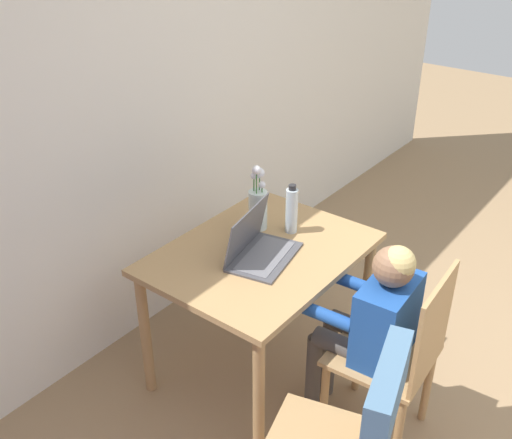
{
  "coord_description": "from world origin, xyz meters",
  "views": [
    {
      "loc": [
        -2.04,
        0.06,
        2.16
      ],
      "look_at": [
        -0.24,
        1.46,
        0.88
      ],
      "focal_mm": 42.0,
      "sensor_mm": 36.0,
      "label": 1
    }
  ],
  "objects_px": {
    "chair_occupied": "(398,356)",
    "laptop": "(257,246)",
    "flower_vase": "(258,205)",
    "person_seated": "(374,317)",
    "water_bottle": "(292,210)",
    "chair_spare": "(360,426)"
  },
  "relations": [
    {
      "from": "chair_occupied",
      "to": "flower_vase",
      "type": "relative_size",
      "value": 2.58
    },
    {
      "from": "chair_occupied",
      "to": "flower_vase",
      "type": "bearing_deg",
      "value": -103.41
    },
    {
      "from": "person_seated",
      "to": "water_bottle",
      "type": "bearing_deg",
      "value": -114.87
    },
    {
      "from": "chair_spare",
      "to": "person_seated",
      "type": "distance_m",
      "value": 0.58
    },
    {
      "from": "chair_occupied",
      "to": "flower_vase",
      "type": "height_order",
      "value": "flower_vase"
    },
    {
      "from": "flower_vase",
      "to": "water_bottle",
      "type": "bearing_deg",
      "value": -64.49
    },
    {
      "from": "chair_spare",
      "to": "person_seated",
      "type": "height_order",
      "value": "person_seated"
    },
    {
      "from": "chair_spare",
      "to": "person_seated",
      "type": "bearing_deg",
      "value": -171.79
    },
    {
      "from": "person_seated",
      "to": "chair_occupied",
      "type": "bearing_deg",
      "value": 90.0
    },
    {
      "from": "laptop",
      "to": "water_bottle",
      "type": "height_order",
      "value": "water_bottle"
    },
    {
      "from": "flower_vase",
      "to": "water_bottle",
      "type": "height_order",
      "value": "flower_vase"
    },
    {
      "from": "chair_occupied",
      "to": "laptop",
      "type": "bearing_deg",
      "value": -88.8
    },
    {
      "from": "water_bottle",
      "to": "chair_spare",
      "type": "bearing_deg",
      "value": -133.03
    },
    {
      "from": "flower_vase",
      "to": "person_seated",
      "type": "bearing_deg",
      "value": -102.05
    },
    {
      "from": "chair_spare",
      "to": "laptop",
      "type": "xyz_separation_m",
      "value": [
        0.48,
        0.8,
        0.16
      ]
    },
    {
      "from": "person_seated",
      "to": "chair_spare",
      "type": "bearing_deg",
      "value": 20.16
    },
    {
      "from": "chair_occupied",
      "to": "chair_spare",
      "type": "xyz_separation_m",
      "value": [
        -0.54,
        -0.11,
        0.14
      ]
    },
    {
      "from": "chair_spare",
      "to": "laptop",
      "type": "relative_size",
      "value": 2.19
    },
    {
      "from": "chair_occupied",
      "to": "chair_spare",
      "type": "distance_m",
      "value": 0.57
    },
    {
      "from": "person_seated",
      "to": "laptop",
      "type": "bearing_deg",
      "value": -88.54
    },
    {
      "from": "chair_spare",
      "to": "water_bottle",
      "type": "relative_size",
      "value": 3.57
    },
    {
      "from": "water_bottle",
      "to": "chair_occupied",
      "type": "bearing_deg",
      "value": -107.21
    }
  ]
}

